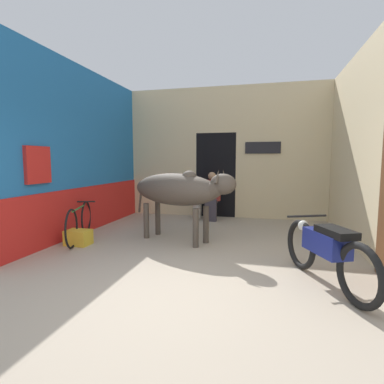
{
  "coord_description": "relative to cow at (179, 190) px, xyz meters",
  "views": [
    {
      "loc": [
        1.13,
        -3.26,
        1.58
      ],
      "look_at": [
        -0.24,
        2.24,
        0.98
      ],
      "focal_mm": 28.0,
      "sensor_mm": 36.0,
      "label": 1
    }
  ],
  "objects": [
    {
      "name": "ground_plane",
      "position": [
        0.5,
        -2.26,
        -1.01
      ],
      "size": [
        30.0,
        30.0,
        0.0
      ],
      "primitive_type": "plane",
      "color": "tan"
    },
    {
      "name": "wall_left_shopfront",
      "position": [
        -2.3,
        0.22,
        0.72
      ],
      "size": [
        0.25,
        4.98,
        3.57
      ],
      "color": "#236BAD",
      "rests_on": "ground_plane"
    },
    {
      "name": "wall_back_with_doorway",
      "position": [
        0.42,
        2.97,
        0.56
      ],
      "size": [
        5.43,
        0.93,
        3.57
      ],
      "color": "beige",
      "rests_on": "ground_plane"
    },
    {
      "name": "wall_right_with_door",
      "position": [
        3.3,
        0.18,
        0.76
      ],
      "size": [
        0.22,
        4.98,
        3.57
      ],
      "color": "beige",
      "rests_on": "ground_plane"
    },
    {
      "name": "cow",
      "position": [
        0.0,
        0.0,
        0.0
      ],
      "size": [
        2.29,
        1.27,
        1.44
      ],
      "color": "#4C4238",
      "rests_on": "ground_plane"
    },
    {
      "name": "motorcycle_near",
      "position": [
        2.38,
        -1.55,
        -0.55
      ],
      "size": [
        0.87,
        1.8,
        0.82
      ],
      "color": "black",
      "rests_on": "ground_plane"
    },
    {
      "name": "bicycle",
      "position": [
        -1.92,
        -0.44,
        -0.64
      ],
      "size": [
        0.66,
        1.67,
        0.73
      ],
      "color": "black",
      "rests_on": "ground_plane"
    },
    {
      "name": "shopkeeper_seated",
      "position": [
        0.25,
        2.16,
        -0.34
      ],
      "size": [
        0.43,
        0.33,
        1.27
      ],
      "color": "#3D3842",
      "rests_on": "ground_plane"
    },
    {
      "name": "plastic_stool",
      "position": [
        -0.17,
        2.29,
        -0.76
      ],
      "size": [
        0.33,
        0.33,
        0.47
      ],
      "color": "beige",
      "rests_on": "ground_plane"
    },
    {
      "name": "crate",
      "position": [
        -1.76,
        -0.71,
        -0.87
      ],
      "size": [
        0.44,
        0.32,
        0.28
      ],
      "color": "gold",
      "rests_on": "ground_plane"
    }
  ]
}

